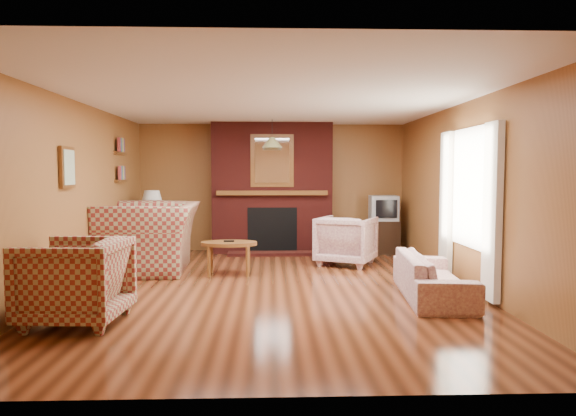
{
  "coord_description": "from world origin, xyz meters",
  "views": [
    {
      "loc": [
        -0.03,
        -6.56,
        1.49
      ],
      "look_at": [
        0.21,
        0.6,
        0.99
      ],
      "focal_mm": 32.0,
      "sensor_mm": 36.0,
      "label": 1
    }
  ],
  "objects_px": {
    "crt_tv": "(383,208)",
    "plaid_armchair": "(75,281)",
    "floral_sofa": "(433,276)",
    "floral_armchair": "(346,240)",
    "tv_stand": "(383,237)",
    "coffee_table": "(229,246)",
    "side_table": "(153,242)",
    "table_lamp": "(152,207)",
    "fireplace": "(272,189)",
    "plaid_loveseat": "(151,237)"
  },
  "relations": [
    {
      "from": "crt_tv",
      "to": "plaid_armchair",
      "type": "bearing_deg",
      "value": -132.83
    },
    {
      "from": "floral_sofa",
      "to": "floral_armchair",
      "type": "relative_size",
      "value": 2.03
    },
    {
      "from": "floral_armchair",
      "to": "tv_stand",
      "type": "height_order",
      "value": "floral_armchair"
    },
    {
      "from": "plaid_armchair",
      "to": "tv_stand",
      "type": "bearing_deg",
      "value": 140.47
    },
    {
      "from": "plaid_armchair",
      "to": "coffee_table",
      "type": "distance_m",
      "value": 2.71
    },
    {
      "from": "side_table",
      "to": "table_lamp",
      "type": "relative_size",
      "value": 0.83
    },
    {
      "from": "tv_stand",
      "to": "plaid_armchair",
      "type": "bearing_deg",
      "value": -128.83
    },
    {
      "from": "coffee_table",
      "to": "table_lamp",
      "type": "relative_size",
      "value": 1.27
    },
    {
      "from": "fireplace",
      "to": "plaid_armchair",
      "type": "distance_m",
      "value": 4.97
    },
    {
      "from": "side_table",
      "to": "crt_tv",
      "type": "xyz_separation_m",
      "value": [
        4.15,
        0.34,
        0.57
      ]
    },
    {
      "from": "fireplace",
      "to": "crt_tv",
      "type": "distance_m",
      "value": 2.09
    },
    {
      "from": "fireplace",
      "to": "plaid_armchair",
      "type": "relative_size",
      "value": 2.57
    },
    {
      "from": "floral_armchair",
      "to": "table_lamp",
      "type": "xyz_separation_m",
      "value": [
        -3.29,
        0.83,
        0.49
      ]
    },
    {
      "from": "side_table",
      "to": "crt_tv",
      "type": "relative_size",
      "value": 1.02
    },
    {
      "from": "fireplace",
      "to": "plaid_loveseat",
      "type": "height_order",
      "value": "fireplace"
    },
    {
      "from": "side_table",
      "to": "table_lamp",
      "type": "distance_m",
      "value": 0.62
    },
    {
      "from": "floral_sofa",
      "to": "crt_tv",
      "type": "relative_size",
      "value": 3.38
    },
    {
      "from": "floral_sofa",
      "to": "coffee_table",
      "type": "height_order",
      "value": "floral_sofa"
    },
    {
      "from": "plaid_armchair",
      "to": "crt_tv",
      "type": "height_order",
      "value": "crt_tv"
    },
    {
      "from": "fireplace",
      "to": "side_table",
      "type": "distance_m",
      "value": 2.35
    },
    {
      "from": "table_lamp",
      "to": "plaid_armchair",
      "type": "bearing_deg",
      "value": -87.84
    },
    {
      "from": "crt_tv",
      "to": "floral_armchair",
      "type": "bearing_deg",
      "value": -126.25
    },
    {
      "from": "plaid_loveseat",
      "to": "crt_tv",
      "type": "distance_m",
      "value": 4.22
    },
    {
      "from": "floral_armchair",
      "to": "fireplace",
      "type": "bearing_deg",
      "value": -22.87
    },
    {
      "from": "plaid_loveseat",
      "to": "tv_stand",
      "type": "xyz_separation_m",
      "value": [
        3.9,
        1.58,
        -0.21
      ]
    },
    {
      "from": "side_table",
      "to": "coffee_table",
      "type": "bearing_deg",
      "value": -47.52
    },
    {
      "from": "floral_sofa",
      "to": "coffee_table",
      "type": "bearing_deg",
      "value": 66.1
    },
    {
      "from": "plaid_armchair",
      "to": "coffee_table",
      "type": "relative_size",
      "value": 1.14
    },
    {
      "from": "fireplace",
      "to": "tv_stand",
      "type": "bearing_deg",
      "value": -5.15
    },
    {
      "from": "plaid_armchair",
      "to": "fireplace",
      "type": "bearing_deg",
      "value": 159.86
    },
    {
      "from": "side_table",
      "to": "floral_armchair",
      "type": "bearing_deg",
      "value": -14.1
    },
    {
      "from": "plaid_loveseat",
      "to": "tv_stand",
      "type": "bearing_deg",
      "value": 108.86
    },
    {
      "from": "crt_tv",
      "to": "side_table",
      "type": "bearing_deg",
      "value": -175.26
    },
    {
      "from": "floral_sofa",
      "to": "floral_armchair",
      "type": "distance_m",
      "value": 2.33
    },
    {
      "from": "side_table",
      "to": "crt_tv",
      "type": "bearing_deg",
      "value": 4.74
    },
    {
      "from": "floral_armchair",
      "to": "coffee_table",
      "type": "bearing_deg",
      "value": 48.88
    },
    {
      "from": "floral_sofa",
      "to": "floral_armchair",
      "type": "bearing_deg",
      "value": 23.45
    },
    {
      "from": "fireplace",
      "to": "plaid_loveseat",
      "type": "xyz_separation_m",
      "value": [
        -1.85,
        -1.76,
        -0.67
      ]
    },
    {
      "from": "coffee_table",
      "to": "plaid_loveseat",
      "type": "bearing_deg",
      "value": 162.93
    },
    {
      "from": "coffee_table",
      "to": "table_lamp",
      "type": "height_order",
      "value": "table_lamp"
    },
    {
      "from": "floral_sofa",
      "to": "crt_tv",
      "type": "height_order",
      "value": "crt_tv"
    },
    {
      "from": "fireplace",
      "to": "crt_tv",
      "type": "relative_size",
      "value": 4.61
    },
    {
      "from": "floral_sofa",
      "to": "tv_stand",
      "type": "relative_size",
      "value": 2.9
    },
    {
      "from": "plaid_loveseat",
      "to": "floral_sofa",
      "type": "distance_m",
      "value": 4.17
    },
    {
      "from": "table_lamp",
      "to": "tv_stand",
      "type": "distance_m",
      "value": 4.21
    },
    {
      "from": "plaid_loveseat",
      "to": "floral_armchair",
      "type": "bearing_deg",
      "value": 94.34
    },
    {
      "from": "fireplace",
      "to": "crt_tv",
      "type": "xyz_separation_m",
      "value": [
        2.05,
        -0.19,
        -0.35
      ]
    },
    {
      "from": "fireplace",
      "to": "tv_stand",
      "type": "relative_size",
      "value": 3.96
    },
    {
      "from": "plaid_armchair",
      "to": "table_lamp",
      "type": "bearing_deg",
      "value": -174.58
    },
    {
      "from": "fireplace",
      "to": "table_lamp",
      "type": "relative_size",
      "value": 3.74
    }
  ]
}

